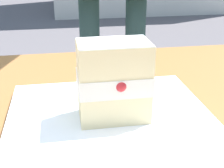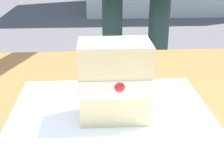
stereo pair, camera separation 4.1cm
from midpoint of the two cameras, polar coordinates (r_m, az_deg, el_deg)
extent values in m
cube|color=white|center=(0.44, -2.69, -7.79)|extent=(0.28, 0.28, 0.01)
cube|color=white|center=(0.44, -2.71, -6.90)|extent=(0.29, 0.29, 0.00)
cube|color=beige|center=(0.44, -2.42, -3.67)|extent=(0.10, 0.06, 0.04)
cube|color=white|center=(0.42, -2.49, 0.39)|extent=(0.10, 0.06, 0.03)
sphere|color=red|center=(0.40, -1.37, -0.42)|extent=(0.02, 0.02, 0.02)
sphere|color=red|center=(0.46, -0.16, 1.83)|extent=(0.02, 0.02, 0.02)
cube|color=beige|center=(0.41, -2.57, 4.71)|extent=(0.10, 0.06, 0.04)
cube|color=white|center=(0.41, -2.63, 7.57)|extent=(0.09, 0.06, 0.00)
cylinder|color=#334B43|center=(1.32, -4.67, -2.62)|extent=(0.08, 0.08, 0.85)
cylinder|color=#334B43|center=(1.32, 3.03, -2.64)|extent=(0.08, 0.08, 0.85)
camera|label=1|loc=(0.02, -92.86, -1.23)|focal=50.12mm
camera|label=2|loc=(0.02, 87.14, 1.23)|focal=50.12mm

